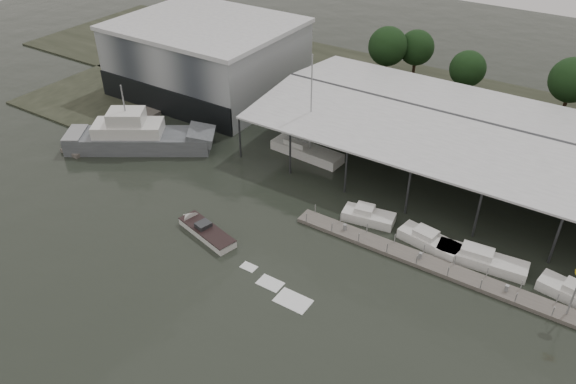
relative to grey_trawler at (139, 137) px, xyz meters
The scene contains 13 objects.
ground 26.41m from the grey_trawler, 25.30° to the right, with size 200.00×200.00×0.00m, color black.
land_strip_far 38.92m from the grey_trawler, 52.20° to the left, with size 140.00×30.00×0.30m.
land_strip_west 24.79m from the grey_trawler, 130.79° to the left, with size 20.00×40.00×0.30m.
storage_warehouse 19.49m from the grey_trawler, 102.57° to the left, with size 24.50×20.50×10.50m.
covered_boat_shed 44.37m from the grey_trawler, 22.28° to the left, with size 58.24×24.00×6.96m.
trawler_dock 6.87m from the grey_trawler, 156.09° to the left, with size 3.00×18.00×0.50m.
floating_dock 38.88m from the grey_trawler, ahead, with size 28.00×2.00×1.40m.
grey_trawler is the anchor object (origin of this frame).
white_sailboat 20.90m from the grey_trawler, 28.02° to the left, with size 9.51×3.18×13.34m.
speedboat_underway 20.02m from the grey_trawler, 26.72° to the right, with size 18.44×6.24×2.00m.
moored_cruiser_0 30.94m from the grey_trawler, ahead, with size 5.59×3.07×1.70m.
moored_cruiser_1 37.70m from the grey_trawler, ahead, with size 6.46×3.20×1.70m.
moored_cruiser_2 42.75m from the grey_trawler, ahead, with size 8.43×2.97×1.70m.
Camera 1 is at (25.53, -30.54, 35.09)m, focal length 35.00 mm.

